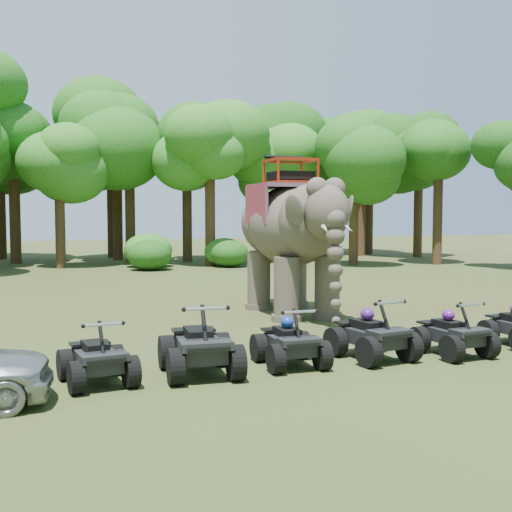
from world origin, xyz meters
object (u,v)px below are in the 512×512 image
object	(u,v)px
elephant	(292,235)
atv_3	(372,328)
atv_2	(290,336)
atv_4	(453,328)
atv_0	(97,351)
atv_1	(200,338)

from	to	relation	value
elephant	atv_3	distance (m)	6.13
atv_2	atv_3	distance (m)	1.78
atv_2	atv_4	distance (m)	3.54
atv_0	atv_3	world-z (taller)	atv_3
atv_1	atv_4	distance (m)	5.34
elephant	atv_4	distance (m)	6.45
atv_2	atv_4	size ratio (longest dim) A/B	1.01
atv_1	atv_4	size ratio (longest dim) A/B	1.16
atv_4	elephant	bearing A→B (deg)	95.03
atv_3	atv_0	bearing A→B (deg)	171.77
atv_3	atv_1	bearing A→B (deg)	171.95
atv_0	atv_2	size ratio (longest dim) A/B	0.99
atv_0	atv_1	size ratio (longest dim) A/B	0.85
atv_4	atv_2	bearing A→B (deg)	170.38
elephant	atv_1	xyz separation A→B (m)	(-4.17, -5.98, -1.63)
elephant	atv_2	world-z (taller)	elephant
atv_3	elephant	bearing A→B (deg)	74.54
atv_1	atv_3	xyz separation A→B (m)	(3.59, 0.11, -0.05)
atv_1	atv_2	world-z (taller)	atv_1
atv_1	atv_2	bearing A→B (deg)	6.19
atv_2	atv_3	size ratio (longest dim) A/B	0.93
atv_1	atv_3	distance (m)	3.59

